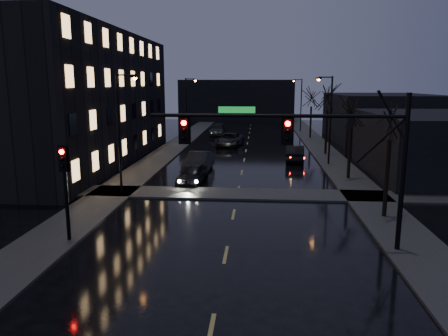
% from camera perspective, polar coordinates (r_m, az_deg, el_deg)
% --- Properties ---
extents(sidewalk_left, '(3.00, 140.00, 0.12)m').
position_cam_1_polar(sidewalk_left, '(46.61, -7.74, 1.89)').
color(sidewalk_left, '#2D2D2B').
rests_on(sidewalk_left, ground).
extents(sidewalk_right, '(3.00, 140.00, 0.12)m').
position_cam_1_polar(sidewalk_right, '(46.12, 13.39, 1.59)').
color(sidewalk_right, '#2D2D2B').
rests_on(sidewalk_right, ground).
extents(sidewalk_cross, '(40.00, 3.00, 0.12)m').
position_cam_1_polar(sidewalk_cross, '(29.43, 1.76, -3.39)').
color(sidewalk_cross, '#2D2D2B').
rests_on(sidewalk_cross, ground).
extents(apartment_block, '(12.00, 30.00, 12.00)m').
position_cam_1_polar(apartment_block, '(43.79, -19.76, 8.58)').
color(apartment_block, black).
rests_on(apartment_block, ground).
extents(commercial_right_near, '(10.00, 14.00, 5.00)m').
position_cam_1_polar(commercial_right_near, '(38.96, 25.81, 2.72)').
color(commercial_right_near, black).
rests_on(commercial_right_near, ground).
extents(commercial_right_far, '(12.00, 18.00, 6.00)m').
position_cam_1_polar(commercial_right_far, '(60.20, 19.70, 6.21)').
color(commercial_right_far, black).
rests_on(commercial_right_far, ground).
extents(far_block, '(22.00, 10.00, 8.00)m').
position_cam_1_polar(far_block, '(88.14, 1.71, 8.82)').
color(far_block, black).
rests_on(far_block, ground).
extents(signal_mast, '(11.11, 0.41, 7.00)m').
position_cam_1_polar(signal_mast, '(19.29, 11.95, 3.30)').
color(signal_mast, black).
rests_on(signal_mast, ground).
extents(signal_pole_left, '(0.35, 0.41, 4.53)m').
position_cam_1_polar(signal_pole_left, '(21.38, -20.05, -1.45)').
color(signal_pole_left, black).
rests_on(signal_pole_left, ground).
extents(tree_near, '(3.52, 3.52, 8.08)m').
position_cam_1_polar(tree_near, '(25.01, 21.09, 7.63)').
color(tree_near, black).
rests_on(tree_near, ground).
extents(tree_mid_a, '(3.30, 3.30, 7.58)m').
position_cam_1_polar(tree_mid_a, '(34.73, 16.40, 8.02)').
color(tree_mid_a, black).
rests_on(tree_mid_a, ground).
extents(tree_mid_b, '(3.74, 3.74, 8.59)m').
position_cam_1_polar(tree_mid_b, '(46.51, 13.44, 9.78)').
color(tree_mid_b, black).
rests_on(tree_mid_b, ground).
extents(tree_far, '(3.43, 3.43, 7.88)m').
position_cam_1_polar(tree_far, '(60.40, 11.39, 9.56)').
color(tree_far, black).
rests_on(tree_far, ground).
extents(streetlight_l_near, '(1.53, 0.28, 8.00)m').
position_cam_1_polar(streetlight_l_near, '(29.47, -13.20, 5.66)').
color(streetlight_l_near, black).
rests_on(streetlight_l_near, ground).
extents(streetlight_l_far, '(1.53, 0.28, 8.00)m').
position_cam_1_polar(streetlight_l_far, '(55.75, -4.75, 8.31)').
color(streetlight_l_far, black).
rests_on(streetlight_l_far, ground).
extents(streetlight_r_mid, '(1.53, 0.28, 8.00)m').
position_cam_1_polar(streetlight_r_mid, '(40.54, 13.46, 7.04)').
color(streetlight_r_mid, black).
rests_on(streetlight_r_mid, ground).
extents(streetlight_r_far, '(1.53, 0.28, 8.00)m').
position_cam_1_polar(streetlight_r_far, '(68.30, 9.87, 8.68)').
color(streetlight_r_far, black).
rests_on(streetlight_r_far, ground).
extents(oncoming_car_a, '(2.24, 4.51, 1.48)m').
position_cam_1_polar(oncoming_car_a, '(32.61, -4.14, -0.76)').
color(oncoming_car_a, black).
rests_on(oncoming_car_a, ground).
extents(oncoming_car_b, '(2.24, 5.20, 1.67)m').
position_cam_1_polar(oncoming_car_b, '(36.95, -3.33, 0.80)').
color(oncoming_car_b, black).
rests_on(oncoming_car_b, ground).
extents(oncoming_car_c, '(3.33, 5.97, 1.58)m').
position_cam_1_polar(oncoming_car_c, '(51.86, 0.74, 3.72)').
color(oncoming_car_c, black).
rests_on(oncoming_car_c, ground).
extents(oncoming_car_d, '(2.44, 5.57, 1.59)m').
position_cam_1_polar(oncoming_car_d, '(63.01, -0.88, 5.03)').
color(oncoming_car_d, black).
rests_on(oncoming_car_d, ground).
extents(lead_car, '(2.08, 4.89, 1.57)m').
position_cam_1_polar(lead_car, '(42.36, 9.29, 1.92)').
color(lead_car, black).
rests_on(lead_car, ground).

